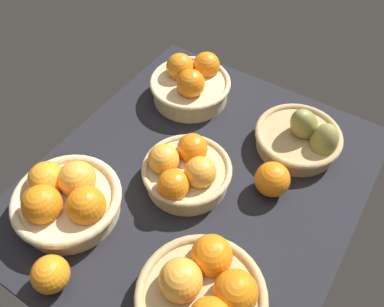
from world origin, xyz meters
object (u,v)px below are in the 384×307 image
Objects in this scene: basket_far_left at (66,199)px; basket_center at (185,171)px; basket_near_left at (204,293)px; basket_far_right at (191,83)px; loose_orange_front_gap at (272,179)px; basket_near_right_pears at (301,137)px; loose_orange_back_gap at (50,274)px.

basket_far_left is 1.14× the size of basket_center.
basket_center is at bearing 40.41° from basket_near_left.
basket_far_right is 0.90× the size of basket_near_left.
basket_near_left is 30.45cm from loose_orange_front_gap.
loose_orange_back_gap is (-59.08, 26.62, 0.01)cm from basket_near_right_pears.
basket_far_right is 1.07× the size of basket_center.
basket_near_right_pears is 15.98cm from loose_orange_front_gap.
basket_far_right reaches higher than loose_orange_back_gap.
basket_center is at bearing -40.32° from basket_far_left.
basket_far_right is 30.21cm from basket_center.
basket_far_right is 1.03× the size of basket_near_right_pears.
basket_near_right_pears is 2.67× the size of loose_orange_front_gap.
basket_far_left reaches higher than basket_near_left.
basket_near_left is (-46.41, -0.16, 0.40)cm from basket_near_right_pears.
loose_orange_front_gap is 50.43cm from loose_orange_back_gap.
basket_center is (-26.07, -15.26, -0.30)cm from basket_far_right.
basket_far_right is 58.39cm from basket_near_left.
basket_far_left is at bearing 32.82° from loose_orange_back_gap.
basket_near_left is at bearing -91.94° from basket_far_left.
basket_near_left is 1.19× the size of basket_center.
loose_orange_front_gap is (-15.97, 0.46, 0.35)cm from basket_near_right_pears.
basket_far_left is at bearing 88.06° from basket_near_left.
basket_near_right_pears reaches higher than basket_far_left.
basket_far_right is 46.53cm from basket_far_left.
loose_orange_front_gap is (-17.26, -33.05, -0.65)cm from basket_far_right.
basket_far_right reaches higher than basket_far_left.
basket_near_left is 3.32× the size of loose_orange_back_gap.
basket_far_right is at bearing 87.80° from basket_near_right_pears.
basket_center is (20.41, -17.32, -0.37)cm from basket_far_left.
basket_center reaches higher than loose_orange_front_gap.
basket_far_left is 45.70cm from loose_orange_front_gap.
basket_center is at bearing 116.36° from loose_orange_front_gap.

